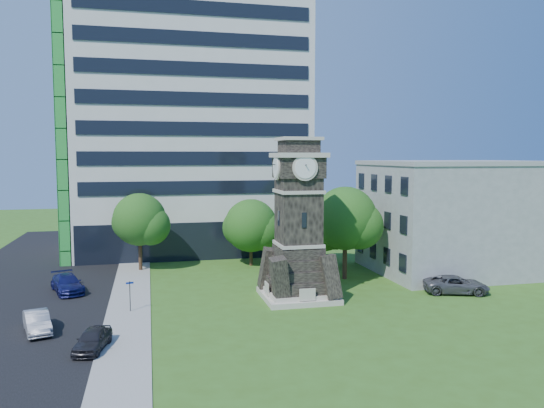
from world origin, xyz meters
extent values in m
plane|color=#375D1A|center=(0.00, 0.00, 0.00)|extent=(160.00, 160.00, 0.00)
cube|color=gray|center=(-9.50, 5.00, 0.03)|extent=(3.00, 70.00, 0.06)
cube|color=black|center=(-18.00, 5.00, 0.01)|extent=(14.00, 80.00, 0.02)
cube|color=beige|center=(3.00, 2.00, 0.20)|extent=(5.40, 5.40, 0.40)
cube|color=beige|center=(3.00, 2.00, 0.55)|extent=(4.80, 4.80, 0.30)
cube|color=black|center=(3.00, 2.00, 7.20)|extent=(3.00, 3.00, 6.40)
cube|color=beige|center=(3.00, 2.00, 4.20)|extent=(3.25, 3.25, 0.25)
cube|color=beige|center=(3.00, 2.00, 8.20)|extent=(3.25, 3.25, 0.25)
cube|color=black|center=(3.00, 0.48, 6.20)|extent=(0.35, 0.08, 1.10)
cube|color=black|center=(3.00, 2.00, 10.00)|extent=(3.30, 3.30, 1.60)
cube|color=beige|center=(3.00, 2.00, 10.90)|extent=(3.70, 3.70, 0.35)
cylinder|color=white|center=(3.00, 0.23, 10.00)|extent=(1.56, 0.06, 1.56)
cylinder|color=white|center=(1.23, 2.00, 10.00)|extent=(0.06, 1.56, 1.56)
cube|color=black|center=(3.00, 2.00, 11.50)|extent=(2.60, 2.60, 0.90)
cube|color=beige|center=(3.00, 2.00, 12.10)|extent=(3.00, 3.00, 0.25)
cube|color=silver|center=(-3.00, 26.00, 14.00)|extent=(25.00, 15.00, 28.00)
cube|color=black|center=(-3.00, 18.80, 2.00)|extent=(24.50, 0.80, 4.00)
cube|color=silver|center=(-3.00, 26.00, 28.30)|extent=(25.00, 15.00, 0.60)
cube|color=#A1A4A6|center=(20.00, 8.00, 5.00)|extent=(15.00, 12.00, 10.00)
cube|color=#A1A4A6|center=(20.00, 8.00, 10.20)|extent=(15.20, 12.20, 0.40)
imported|color=black|center=(-11.19, -5.86, 0.61)|extent=(2.21, 3.83, 1.23)
imported|color=#939499|center=(-14.83, -1.89, 0.64)|extent=(2.41, 4.12, 1.28)
imported|color=#11144C|center=(-14.44, 7.86, 0.70)|extent=(3.39, 5.20, 1.40)
imported|color=#4C4D51|center=(15.59, 0.54, 0.70)|extent=(5.50, 3.79, 1.40)
cube|color=black|center=(1.71, 1.29, 0.39)|extent=(0.07, 0.51, 0.79)
cube|color=black|center=(3.63, 1.29, 0.39)|extent=(0.07, 0.51, 0.79)
cube|color=black|center=(2.67, 1.29, 0.51)|extent=(2.03, 0.54, 0.05)
cube|color=black|center=(2.67, 1.54, 0.82)|extent=(2.03, 0.05, 0.45)
cylinder|color=black|center=(-9.38, 1.23, 1.09)|extent=(0.05, 0.05, 2.18)
cube|color=navy|center=(-9.38, 1.23, 2.05)|extent=(0.52, 0.03, 0.13)
cylinder|color=#332114|center=(-8.86, 14.95, 1.42)|extent=(0.34, 0.34, 2.83)
sphere|color=#295E1C|center=(-8.86, 14.95, 4.88)|extent=(4.97, 4.97, 4.97)
sphere|color=#295E1C|center=(-7.86, 14.45, 4.33)|extent=(3.73, 3.73, 3.73)
sphere|color=#295E1C|center=(-9.72, 15.57, 4.56)|extent=(3.48, 3.48, 3.48)
cylinder|color=#332114|center=(1.81, 14.75, 1.16)|extent=(0.33, 0.33, 2.32)
sphere|color=#1E5619|center=(1.81, 14.75, 4.00)|extent=(5.23, 5.23, 5.23)
sphere|color=#1E5619|center=(2.85, 14.23, 3.55)|extent=(3.92, 3.92, 3.92)
sphere|color=#1E5619|center=(0.89, 15.41, 3.74)|extent=(3.66, 3.66, 3.66)
cylinder|color=#332114|center=(8.81, 13.49, 1.20)|extent=(0.41, 0.41, 2.40)
sphere|color=#27691F|center=(8.81, 13.49, 4.13)|extent=(5.50, 5.50, 5.50)
sphere|color=#27691F|center=(9.91, 12.94, 3.66)|extent=(4.12, 4.12, 4.12)
sphere|color=#27691F|center=(7.85, 14.18, 3.86)|extent=(3.85, 3.85, 3.85)
cylinder|color=#332114|center=(8.79, 7.25, 1.57)|extent=(0.40, 0.40, 3.14)
sphere|color=#1D5118|center=(8.79, 7.25, 5.40)|extent=(5.57, 5.57, 5.57)
sphere|color=#1D5118|center=(9.90, 6.70, 4.79)|extent=(4.18, 4.18, 4.18)
sphere|color=#1D5118|center=(7.81, 7.95, 5.05)|extent=(3.90, 3.90, 3.90)
camera|label=1|loc=(-7.97, -36.19, 10.83)|focal=35.00mm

